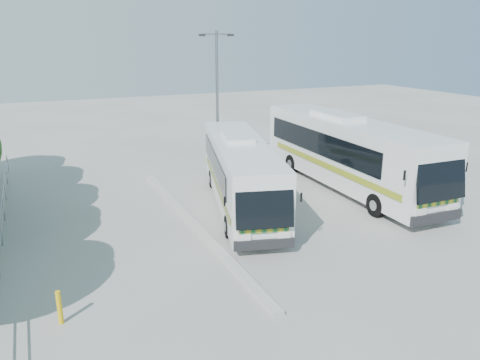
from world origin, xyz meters
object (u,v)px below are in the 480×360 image
lamppost (217,96)px  bollard (60,307)px  coach_adjacent (347,151)px  coach_main (240,171)px

lamppost → bollard: bearing=-118.9°
coach_adjacent → coach_main: bearing=-175.1°
coach_main → coach_adjacent: coach_adjacent is taller
coach_adjacent → bollard: coach_adjacent is taller
coach_main → coach_adjacent: size_ratio=0.87×
bollard → coach_main: bearing=38.0°
coach_main → lamppost: bearing=93.3°
coach_main → bollard: coach_main is taller
coach_main → lamppost: 7.14m
coach_main → coach_adjacent: bearing=18.5°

